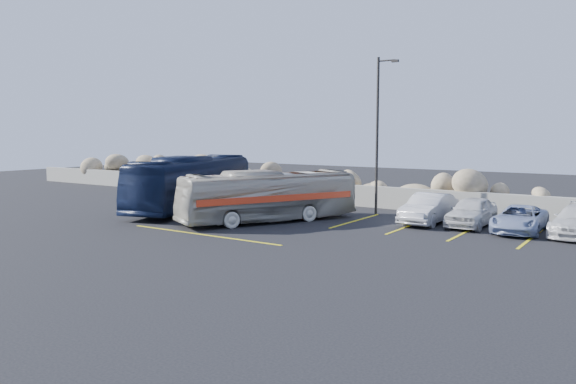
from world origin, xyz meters
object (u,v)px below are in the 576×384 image
Objects in this scene: vintage_bus at (269,196)px; car_d at (520,219)px; car_b at (429,209)px; lamppost at (378,131)px; tour_coach at (192,183)px; car_a at (472,212)px.

vintage_bus is 2.16× the size of car_d.
vintage_bus is 2.08× the size of car_b.
car_b is at bearing -20.14° from lamppost.
lamppost is 1.97× the size of car_d.
vintage_bus is at bearing -26.80° from tour_coach.
tour_coach is at bearing -167.15° from car_b.
car_b reaches higher than car_d.
car_b is (3.18, -1.17, -3.60)m from lamppost.
vintage_bus is at bearing -161.98° from car_d.
tour_coach is at bearing -168.10° from car_a.
lamppost reaches higher than car_a.
lamppost reaches higher than tour_coach.
tour_coach is (-6.05, 1.16, 0.25)m from vintage_bus.
car_b reaches higher than car_a.
car_d is (2.12, -0.33, -0.10)m from car_a.
car_b is 4.05m from car_d.
car_a is at bearing 7.92° from car_b.
car_a reaches higher than car_d.
vintage_bus is 9.34m from car_a.
lamppost is 0.76× the size of tour_coach.
vintage_bus is 7.54m from car_b.
vintage_bus is 2.23× the size of car_a.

